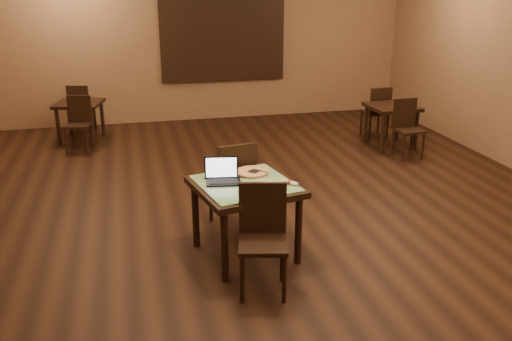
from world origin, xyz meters
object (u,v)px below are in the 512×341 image
object	(u,v)px
pizza_pan	(252,173)
other_table_a_chair_near	(407,125)
chair_main_far	(234,180)
other_table_a	(392,112)
tiled_table	(245,193)
other_table_b_chair_far	(81,106)
other_table_b_chair_near	(79,120)
laptop	(222,175)
other_table_a_chair_far	(377,109)
chair_main_near	(263,232)
other_table_b	(79,109)

from	to	relation	value
pizza_pan	other_table_a_chair_near	distance (m)	3.72
chair_main_far	other_table_a	xyz separation A→B (m)	(3.05, 2.40, 0.01)
tiled_table	other_table_b_chair_far	distance (m)	5.35
other_table_b_chair_near	other_table_a	bearing A→B (deg)	1.98
other_table_b_chair_far	other_table_a_chair_near	bearing A→B (deg)	166.42
other_table_a_chair_near	other_table_b_chair_near	size ratio (longest dim) A/B	1.03
laptop	other_table_b_chair_far	bearing A→B (deg)	117.35
chair_main_far	pizza_pan	size ratio (longest dim) A/B	2.91
pizza_pan	chair_main_far	bearing A→B (deg)	105.64
laptop	other_table_a_chair_far	world-z (taller)	laptop
other_table_a	other_table_a_chair_far	bearing A→B (deg)	87.62
chair_main_near	other_table_a_chair_near	distance (m)	4.36
chair_main_far	other_table_a	size ratio (longest dim) A/B	1.31
pizza_pan	other_table_b	xyz separation A→B (m)	(-1.94, 4.28, -0.22)
laptop	other_table_b_chair_near	size ratio (longest dim) A/B	0.41
laptop	other_table_b	size ratio (longest dim) A/B	0.42
chair_main_near	other_table_b_chair_near	bearing A→B (deg)	124.62
other_table_b_chair_near	chair_main_near	bearing A→B (deg)	-54.89
chair_main_near	chair_main_far	bearing A→B (deg)	103.29
pizza_pan	chair_main_near	bearing A→B (deg)	-96.71
pizza_pan	other_table_a	xyz separation A→B (m)	(2.95, 2.77, -0.20)
pizza_pan	other_table_b	bearing A→B (deg)	114.45
pizza_pan	other_table_b	distance (m)	4.70
tiled_table	other_table_a_chair_far	size ratio (longest dim) A/B	1.24
laptop	other_table_a_chair_near	xyz separation A→B (m)	(3.26, 2.40, -0.32)
laptop	chair_main_far	bearing A→B (deg)	76.12
tiled_table	other_table_b	distance (m)	4.87
laptop	chair_main_near	bearing A→B (deg)	-64.20
tiled_table	other_table_b	bearing A→B (deg)	99.60
other_table_a_chair_far	other_table_b_chair_near	size ratio (longest dim) A/B	1.03
other_table_b	tiled_table	bearing A→B (deg)	-54.40
other_table_a	other_table_b_chair_far	world-z (taller)	other_table_b_chair_far
pizza_pan	other_table_a_chair_near	world-z (taller)	other_table_a_chair_near
other_table_b	other_table_b_chair_far	size ratio (longest dim) A/B	1.00
other_table_a_chair_near	other_table_b	distance (m)	5.29
laptop	pizza_pan	world-z (taller)	laptop
other_table_a	other_table_a_chair_far	size ratio (longest dim) A/B	0.85
other_table_b_chair_far	other_table_b	bearing A→B (deg)	105.63
chair_main_far	pizza_pan	world-z (taller)	chair_main_far
other_table_a_chair_near	other_table_b	size ratio (longest dim) A/B	1.03
laptop	other_table_a_chair_far	bearing A→B (deg)	55.20
other_table_a_chair_far	other_table_a_chair_near	bearing A→B (deg)	87.62
other_table_a_chair_far	other_table_b	distance (m)	4.99
other_table_a_chair_far	other_table_b	world-z (taller)	other_table_a_chair_far
other_table_a	other_table_b_chair_far	size ratio (longest dim) A/B	0.88
chair_main_far	other_table_b	world-z (taller)	chair_main_far
tiled_table	other_table_a_chair_far	bearing A→B (deg)	36.56
other_table_a_chair_near	tiled_table	bearing A→B (deg)	-142.86
laptop	other_table_b_chair_near	xyz separation A→B (m)	(-1.61, 3.91, -0.34)
other_table_a	other_table_b	xyz separation A→B (m)	(-4.89, 1.50, -0.01)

